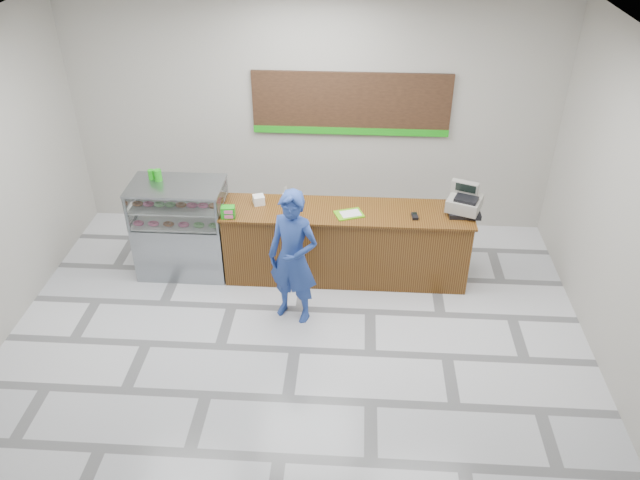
# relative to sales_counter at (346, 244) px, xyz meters

# --- Properties ---
(floor) EXTENTS (7.00, 7.00, 0.00)m
(floor) POSITION_rel_sales_counter_xyz_m (-0.55, -1.55, -0.52)
(floor) COLOR silver
(floor) RESTS_ON ground
(back_wall) EXTENTS (7.00, 0.00, 7.00)m
(back_wall) POSITION_rel_sales_counter_xyz_m (-0.55, 1.45, 1.23)
(back_wall) COLOR #B1ADA3
(back_wall) RESTS_ON floor
(ceiling) EXTENTS (7.00, 7.00, 0.00)m
(ceiling) POSITION_rel_sales_counter_xyz_m (-0.55, -1.55, 2.98)
(ceiling) COLOR silver
(ceiling) RESTS_ON back_wall
(sales_counter) EXTENTS (3.26, 0.76, 1.03)m
(sales_counter) POSITION_rel_sales_counter_xyz_m (0.00, 0.00, 0.00)
(sales_counter) COLOR brown
(sales_counter) RESTS_ON floor
(display_case) EXTENTS (1.22, 0.72, 1.33)m
(display_case) POSITION_rel_sales_counter_xyz_m (-2.22, -0.00, 0.16)
(display_case) COLOR gray
(display_case) RESTS_ON floor
(menu_board) EXTENTS (2.80, 0.06, 0.90)m
(menu_board) POSITION_rel_sales_counter_xyz_m (-0.00, 1.41, 1.42)
(menu_board) COLOR black
(menu_board) RESTS_ON back_wall
(cash_register) EXTENTS (0.53, 0.54, 0.38)m
(cash_register) POSITION_rel_sales_counter_xyz_m (1.50, 0.06, 0.66)
(cash_register) COLOR black
(cash_register) RESTS_ON sales_counter
(card_terminal) EXTENTS (0.09, 0.16, 0.04)m
(card_terminal) POSITION_rel_sales_counter_xyz_m (0.87, -0.13, 0.53)
(card_terminal) COLOR black
(card_terminal) RESTS_ON sales_counter
(serving_tray) EXTENTS (0.41, 0.36, 0.02)m
(serving_tray) POSITION_rel_sales_counter_xyz_m (0.03, -0.11, 0.52)
(serving_tray) COLOR #60BE12
(serving_tray) RESTS_ON sales_counter
(napkin_box) EXTENTS (0.18, 0.18, 0.12)m
(napkin_box) POSITION_rel_sales_counter_xyz_m (-1.16, 0.10, 0.57)
(napkin_box) COLOR white
(napkin_box) RESTS_ON sales_counter
(straw_cup) EXTENTS (0.08, 0.08, 0.11)m
(straw_cup) POSITION_rel_sales_counter_xyz_m (-0.82, 0.20, 0.57)
(straw_cup) COLOR silver
(straw_cup) RESTS_ON sales_counter
(promo_box) EXTENTS (0.18, 0.13, 0.15)m
(promo_box) POSITION_rel_sales_counter_xyz_m (-1.50, -0.27, 0.59)
(promo_box) COLOR #1CA216
(promo_box) RESTS_ON sales_counter
(donut_decal) EXTENTS (0.17, 0.17, 0.00)m
(donut_decal) POSITION_rel_sales_counter_xyz_m (0.10, -0.11, 0.52)
(donut_decal) COLOR pink
(donut_decal) RESTS_ON sales_counter
(green_cup_left) EXTENTS (0.08, 0.08, 0.13)m
(green_cup_left) POSITION_rel_sales_counter_xyz_m (-2.57, 0.14, 0.88)
(green_cup_left) COLOR #1CA216
(green_cup_left) RESTS_ON display_case
(green_cup_right) EXTENTS (0.10, 0.10, 0.15)m
(green_cup_right) POSITION_rel_sales_counter_xyz_m (-2.47, 0.10, 0.89)
(green_cup_right) COLOR #1CA216
(green_cup_right) RESTS_ON display_case
(customer) EXTENTS (0.74, 0.62, 1.75)m
(customer) POSITION_rel_sales_counter_xyz_m (-0.61, -0.90, 0.36)
(customer) COLOR #254092
(customer) RESTS_ON floor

